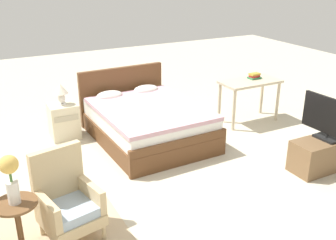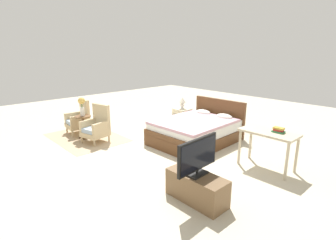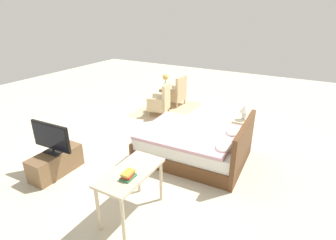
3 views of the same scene
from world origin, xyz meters
name	(u,v)px [view 3 (image 3 of 3)]	position (x,y,z in m)	size (l,w,h in m)	color
ground_plane	(157,141)	(0.00, 0.00, 0.00)	(16.00, 16.00, 0.00)	beige
floor_rug	(167,109)	(-1.95, -0.83, 0.00)	(2.10, 1.50, 0.01)	tan
bed	(195,145)	(0.24, 1.04, 0.30)	(1.59, 2.09, 0.96)	brown
armchair_by_window_left	(176,93)	(-2.44, -0.77, 0.38)	(0.59, 0.59, 0.92)	#CCB284
armchair_by_window_right	(161,102)	(-1.46, -0.77, 0.38)	(0.64, 0.64, 0.92)	#CCB284
side_table	(165,97)	(-1.95, -0.89, 0.37)	(0.40, 0.40, 0.60)	brown
flower_vase	(165,80)	(-1.95, -0.89, 0.89)	(0.17, 0.17, 0.48)	silver
nightstand	(242,131)	(-0.90, 1.69, 0.28)	(0.44, 0.41, 0.56)	beige
table_lamp	(245,110)	(-0.90, 1.69, 0.78)	(0.22, 0.22, 0.33)	silver
tv_stand	(56,163)	(1.97, -0.97, 0.22)	(0.96, 0.40, 0.43)	brown
tv_flatscreen	(51,138)	(1.97, -0.97, 0.73)	(0.22, 0.84, 0.57)	black
vanity_desk	(131,178)	(2.14, 0.88, 0.63)	(1.04, 0.52, 0.74)	beige
book_stack	(128,175)	(2.28, 0.96, 0.79)	(0.21, 0.15, 0.10)	#337A47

